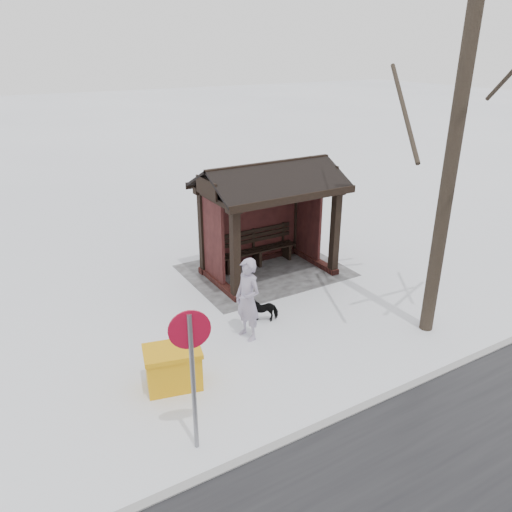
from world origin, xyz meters
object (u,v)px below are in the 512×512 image
at_px(dog, 263,308).
at_px(grit_bin, 173,367).
at_px(pedestrian, 248,299).
at_px(tree_near, 473,22).
at_px(bus_shelter, 266,196).
at_px(road_sign, 191,352).

xyz_separation_m(dog, grit_bin, (2.65, 1.22, 0.11)).
relative_size(pedestrian, grit_bin, 1.56).
distance_m(pedestrian, dog, 1.02).
height_order(tree_near, dog, tree_near).
distance_m(bus_shelter, dog, 3.22).
bearing_deg(dog, tree_near, 76.18).
xyz_separation_m(pedestrian, road_sign, (2.26, 2.34, 0.83)).
distance_m(tree_near, dog, 6.90).
bearing_deg(grit_bin, bus_shelter, -126.06).
distance_m(tree_near, pedestrian, 6.57).
relative_size(bus_shelter, tree_near, 0.40).
distance_m(tree_near, road_sign, 7.35).
distance_m(grit_bin, road_sign, 2.09).
relative_size(pedestrian, road_sign, 0.75).
xyz_separation_m(bus_shelter, tree_near, (-1.50, 4.36, 3.99)).
bearing_deg(dog, grit_bin, -42.54).
xyz_separation_m(bus_shelter, road_sign, (4.34, 5.01, -0.43)).
xyz_separation_m(bus_shelter, grit_bin, (4.07, 3.42, -1.77)).
height_order(bus_shelter, road_sign, bus_shelter).
bearing_deg(pedestrian, tree_near, 53.99).
relative_size(bus_shelter, grit_bin, 3.11).
bearing_deg(dog, pedestrian, -31.89).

